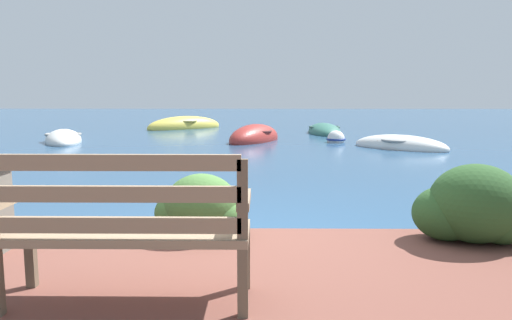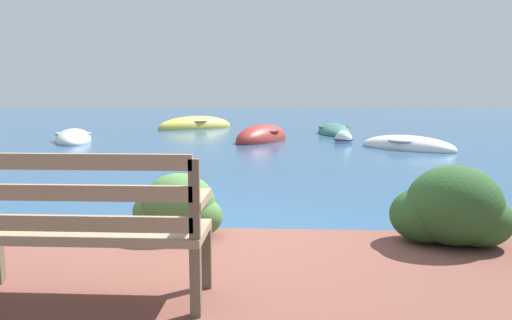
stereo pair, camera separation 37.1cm
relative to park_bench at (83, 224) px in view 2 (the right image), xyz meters
The scene contains 10 objects.
ground_plane 1.88m from the park_bench, 75.34° to the left, with size 80.00×80.00×0.00m.
park_bench is the anchor object (origin of this frame).
hedge_clump_left 1.48m from the park_bench, 79.79° to the left, with size 0.82×0.59×0.55m.
hedge_clump_centre 2.90m from the park_bench, 26.53° to the left, with size 0.98×0.71×0.67m.
rowboat_nearest 11.28m from the park_bench, 66.66° to the left, with size 2.66×2.53×0.63m.
rowboat_mid 13.05m from the park_bench, 113.31° to the left, with size 2.01×3.16×0.65m.
rowboat_far 12.28m from the park_bench, 87.34° to the left, with size 2.05×2.86×0.90m.
rowboat_outer 15.55m from the park_bench, 78.66° to the left, with size 1.16×2.96×0.63m.
rowboat_distant 17.63m from the park_bench, 97.72° to the left, with size 3.25×3.02×0.89m.
mooring_buoy 12.29m from the park_bench, 75.91° to the left, with size 0.58×0.58×0.52m.
Camera 2 is at (0.74, -4.50, 1.48)m, focal length 35.00 mm.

